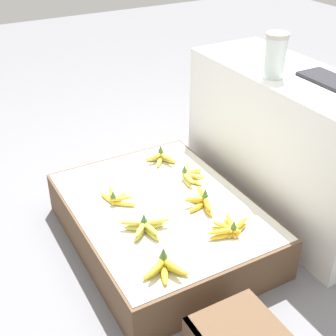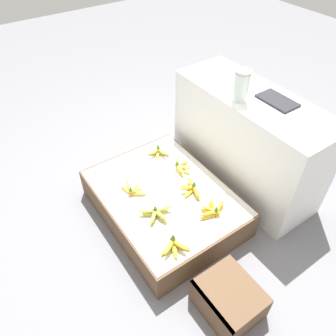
{
  "view_description": "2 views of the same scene",
  "coord_description": "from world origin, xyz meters",
  "px_view_note": "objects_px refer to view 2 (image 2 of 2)",
  "views": [
    {
      "loc": [
        1.7,
        -0.9,
        1.63
      ],
      "look_at": [
        -0.08,
        0.08,
        0.39
      ],
      "focal_mm": 50.0,
      "sensor_mm": 36.0,
      "label": 1
    },
    {
      "loc": [
        1.37,
        -0.91,
        2.0
      ],
      "look_at": [
        -0.03,
        0.06,
        0.42
      ],
      "focal_mm": 35.0,
      "sensor_mm": 36.0,
      "label": 2
    }
  ],
  "objects_px": {
    "banana_bunch_middle_right": "(213,210)",
    "banana_bunch_middle_midright": "(192,188)",
    "banana_bunch_front_right": "(174,245)",
    "banana_bunch_middle_midleft": "(181,166)",
    "foam_tray_white": "(214,75)",
    "banana_bunch_front_midright": "(156,213)",
    "banana_bunch_middle_left": "(158,152)",
    "banana_bunch_front_midleft": "(132,190)",
    "wooden_crate": "(229,299)",
    "glass_jar": "(241,85)"
  },
  "relations": [
    {
      "from": "banana_bunch_front_right",
      "to": "banana_bunch_middle_midleft",
      "type": "distance_m",
      "value": 0.74
    },
    {
      "from": "banana_bunch_front_right",
      "to": "banana_bunch_middle_right",
      "type": "xyz_separation_m",
      "value": [
        -0.08,
        0.39,
        -0.01
      ]
    },
    {
      "from": "banana_bunch_middle_midleft",
      "to": "foam_tray_white",
      "type": "distance_m",
      "value": 0.76
    },
    {
      "from": "banana_bunch_front_right",
      "to": "banana_bunch_middle_midleft",
      "type": "bearing_deg",
      "value": 140.54
    },
    {
      "from": "banana_bunch_middle_right",
      "to": "banana_bunch_middle_midright",
      "type": "bearing_deg",
      "value": 178.85
    },
    {
      "from": "banana_bunch_middle_left",
      "to": "glass_jar",
      "type": "bearing_deg",
      "value": 47.87
    },
    {
      "from": "banana_bunch_front_midleft",
      "to": "banana_bunch_middle_midright",
      "type": "bearing_deg",
      "value": 56.98
    },
    {
      "from": "banana_bunch_middle_right",
      "to": "glass_jar",
      "type": "xyz_separation_m",
      "value": [
        -0.34,
        0.46,
        0.65
      ]
    },
    {
      "from": "banana_bunch_front_midright",
      "to": "glass_jar",
      "type": "height_order",
      "value": "glass_jar"
    },
    {
      "from": "banana_bunch_middle_midright",
      "to": "glass_jar",
      "type": "height_order",
      "value": "glass_jar"
    },
    {
      "from": "banana_bunch_middle_left",
      "to": "banana_bunch_middle_midright",
      "type": "bearing_deg",
      "value": -3.16
    },
    {
      "from": "banana_bunch_front_midleft",
      "to": "banana_bunch_front_midright",
      "type": "xyz_separation_m",
      "value": [
        0.28,
        0.02,
        0.0
      ]
    },
    {
      "from": "banana_bunch_front_right",
      "to": "banana_bunch_front_midleft",
      "type": "bearing_deg",
      "value": 177.19
    },
    {
      "from": "banana_bunch_middle_left",
      "to": "glass_jar",
      "type": "relative_size",
      "value": 0.75
    },
    {
      "from": "banana_bunch_front_midright",
      "to": "banana_bunch_middle_right",
      "type": "height_order",
      "value": "banana_bunch_front_midright"
    },
    {
      "from": "banana_bunch_middle_midleft",
      "to": "glass_jar",
      "type": "relative_size",
      "value": 0.96
    },
    {
      "from": "banana_bunch_front_midleft",
      "to": "banana_bunch_middle_right",
      "type": "bearing_deg",
      "value": 36.62
    },
    {
      "from": "banana_bunch_middle_midright",
      "to": "glass_jar",
      "type": "relative_size",
      "value": 1.02
    },
    {
      "from": "banana_bunch_middle_right",
      "to": "banana_bunch_middle_left",
      "type": "bearing_deg",
      "value": 177.52
    },
    {
      "from": "banana_bunch_front_midleft",
      "to": "banana_bunch_middle_right",
      "type": "height_order",
      "value": "banana_bunch_middle_right"
    },
    {
      "from": "foam_tray_white",
      "to": "glass_jar",
      "type": "bearing_deg",
      "value": -13.88
    },
    {
      "from": "banana_bunch_middle_midleft",
      "to": "banana_bunch_middle_midright",
      "type": "relative_size",
      "value": 0.95
    },
    {
      "from": "wooden_crate",
      "to": "banana_bunch_middle_left",
      "type": "bearing_deg",
      "value": 166.04
    },
    {
      "from": "banana_bunch_middle_midleft",
      "to": "foam_tray_white",
      "type": "height_order",
      "value": "foam_tray_white"
    },
    {
      "from": "banana_bunch_front_midleft",
      "to": "foam_tray_white",
      "type": "distance_m",
      "value": 1.09
    },
    {
      "from": "wooden_crate",
      "to": "banana_bunch_front_right",
      "type": "height_order",
      "value": "banana_bunch_front_right"
    },
    {
      "from": "banana_bunch_middle_midright",
      "to": "foam_tray_white",
      "type": "relative_size",
      "value": 0.92
    },
    {
      "from": "wooden_crate",
      "to": "banana_bunch_middle_left",
      "type": "relative_size",
      "value": 2.22
    },
    {
      "from": "banana_bunch_front_right",
      "to": "banana_bunch_middle_midleft",
      "type": "relative_size",
      "value": 0.93
    },
    {
      "from": "wooden_crate",
      "to": "foam_tray_white",
      "type": "relative_size",
      "value": 1.51
    },
    {
      "from": "wooden_crate",
      "to": "foam_tray_white",
      "type": "xyz_separation_m",
      "value": [
        -1.19,
        0.82,
        0.71
      ]
    },
    {
      "from": "banana_bunch_front_midright",
      "to": "glass_jar",
      "type": "xyz_separation_m",
      "value": [
        -0.14,
        0.8,
        0.65
      ]
    },
    {
      "from": "banana_bunch_front_right",
      "to": "glass_jar",
      "type": "bearing_deg",
      "value": 116.57
    },
    {
      "from": "banana_bunch_middle_right",
      "to": "banana_bunch_front_right",
      "type": "bearing_deg",
      "value": -78.3
    },
    {
      "from": "banana_bunch_middle_left",
      "to": "banana_bunch_middle_midright",
      "type": "distance_m",
      "value": 0.48
    },
    {
      "from": "banana_bunch_middle_midleft",
      "to": "banana_bunch_front_midright",
      "type": "bearing_deg",
      "value": -55.36
    },
    {
      "from": "banana_bunch_middle_midright",
      "to": "banana_bunch_front_midright",
      "type": "bearing_deg",
      "value": -82.03
    },
    {
      "from": "banana_bunch_front_right",
      "to": "foam_tray_white",
      "type": "relative_size",
      "value": 0.81
    },
    {
      "from": "wooden_crate",
      "to": "glass_jar",
      "type": "xyz_separation_m",
      "value": [
        -0.82,
        0.73,
        0.81
      ]
    },
    {
      "from": "banana_bunch_middle_left",
      "to": "banana_bunch_middle_right",
      "type": "distance_m",
      "value": 0.73
    },
    {
      "from": "foam_tray_white",
      "to": "banana_bunch_middle_midleft",
      "type": "bearing_deg",
      "value": -64.42
    },
    {
      "from": "banana_bunch_front_midleft",
      "to": "foam_tray_white",
      "type": "xyz_separation_m",
      "value": [
        -0.23,
        0.91,
        0.55
      ]
    },
    {
      "from": "banana_bunch_middle_midleft",
      "to": "banana_bunch_middle_midright",
      "type": "xyz_separation_m",
      "value": [
        0.24,
        -0.08,
        0.0
      ]
    },
    {
      "from": "banana_bunch_front_midright",
      "to": "glass_jar",
      "type": "distance_m",
      "value": 1.04
    },
    {
      "from": "banana_bunch_front_midleft",
      "to": "banana_bunch_middle_left",
      "type": "bearing_deg",
      "value": 122.19
    },
    {
      "from": "banana_bunch_middle_right",
      "to": "glass_jar",
      "type": "bearing_deg",
      "value": 126.77
    },
    {
      "from": "wooden_crate",
      "to": "glass_jar",
      "type": "bearing_deg",
      "value": 138.5
    },
    {
      "from": "wooden_crate",
      "to": "banana_bunch_middle_right",
      "type": "bearing_deg",
      "value": 150.73
    },
    {
      "from": "wooden_crate",
      "to": "banana_bunch_front_midleft",
      "type": "distance_m",
      "value": 0.98
    },
    {
      "from": "banana_bunch_front_right",
      "to": "banana_bunch_middle_right",
      "type": "bearing_deg",
      "value": 101.7
    }
  ]
}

